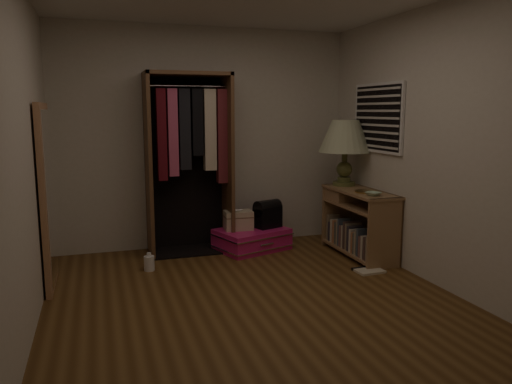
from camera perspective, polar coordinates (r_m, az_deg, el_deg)
ground at (r=4.39m, az=0.06°, el=-12.50°), size 4.00×4.00×0.00m
room_walls at (r=4.15m, az=0.88°, el=7.49°), size 3.52×4.02×2.60m
console_bookshelf at (r=5.79m, az=11.45°, el=-3.25°), size 0.42×1.12×0.75m
open_wardrobe at (r=5.76m, az=-7.56°, el=4.97°), size 0.95×0.50×2.05m
floor_mirror at (r=4.97m, az=-22.78°, el=-0.48°), size 0.06×0.80×1.70m
pink_suitcase at (r=5.94m, az=-0.49°, el=-5.41°), size 0.96×0.82×0.25m
train_case at (r=5.86m, az=-2.03°, el=-3.22°), size 0.34×0.25×0.24m
black_bag at (r=5.96m, az=1.33°, el=-2.45°), size 0.35×0.29×0.33m
table_lamp at (r=5.97m, az=10.15°, el=6.12°), size 0.69×0.69×0.77m
brass_tray at (r=5.57m, az=12.54°, el=0.05°), size 0.29×0.29×0.01m
ceramic_bowl at (r=5.36m, az=13.25°, el=-0.21°), size 0.20×0.20×0.04m
white_jug at (r=5.30m, az=-12.11°, el=-7.93°), size 0.11×0.11×0.19m
floor_book at (r=5.31m, az=12.67°, el=-8.70°), size 0.29×0.24×0.03m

